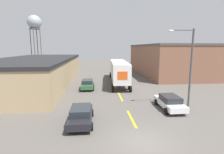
{
  "coord_description": "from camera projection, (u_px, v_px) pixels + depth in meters",
  "views": [
    {
      "loc": [
        -3.11,
        -10.56,
        6.24
      ],
      "look_at": [
        -0.98,
        11.95,
        2.42
      ],
      "focal_mm": 28.0,
      "sensor_mm": 36.0,
      "label": 1
    }
  ],
  "objects": [
    {
      "name": "semi_truck",
      "position": [
        118.0,
        70.0,
        31.12
      ],
      "size": [
        3.62,
        15.53,
        3.92
      ],
      "rotation": [
        0.0,
        0.0,
        -0.06
      ],
      "color": "silver",
      "rests_on": "ground_plane"
    },
    {
      "name": "parked_car_left_near",
      "position": [
        81.0,
        115.0,
        14.48
      ],
      "size": [
        2.03,
        4.53,
        1.43
      ],
      "color": "black",
      "rests_on": "ground_plane"
    },
    {
      "name": "road_centerline",
      "position": [
        120.0,
        97.0,
        22.46
      ],
      "size": [
        0.2,
        17.96,
        0.01
      ],
      "color": "gold",
      "rests_on": "ground_plane"
    },
    {
      "name": "parked_car_right_near",
      "position": [
        170.0,
        102.0,
        17.85
      ],
      "size": [
        2.03,
        4.53,
        1.43
      ],
      "color": "silver",
      "rests_on": "ground_plane"
    },
    {
      "name": "warehouse_left",
      "position": [
        36.0,
        71.0,
        30.42
      ],
      "size": [
        12.06,
        29.4,
        4.47
      ],
      "color": "tan",
      "rests_on": "ground_plane"
    },
    {
      "name": "warehouse_right",
      "position": [
        169.0,
        59.0,
        41.44
      ],
      "size": [
        13.77,
        24.12,
        6.97
      ],
      "color": "brown",
      "rests_on": "ground_plane"
    },
    {
      "name": "parked_car_left_far",
      "position": [
        87.0,
        84.0,
        26.68
      ],
      "size": [
        2.03,
        4.53,
        1.43
      ],
      "color": "#2D5B38",
      "rests_on": "ground_plane"
    },
    {
      "name": "ground_plane",
      "position": [
        143.0,
        142.0,
        11.69
      ],
      "size": [
        160.0,
        160.0,
        0.0
      ],
      "primitive_type": "plane",
      "color": "#56514C"
    },
    {
      "name": "water_tower",
      "position": [
        34.0,
        23.0,
        64.85
      ],
      "size": [
        5.17,
        5.17,
        18.15
      ],
      "color": "#47474C",
      "rests_on": "ground_plane"
    },
    {
      "name": "street_lamp",
      "position": [
        188.0,
        63.0,
        17.6
      ],
      "size": [
        2.69,
        0.32,
        8.08
      ],
      "color": "#4C4C51",
      "rests_on": "ground_plane"
    }
  ]
}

